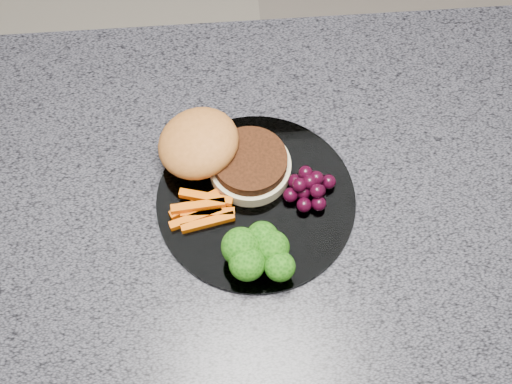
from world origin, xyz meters
TOP-DOWN VIEW (x-y plane):
  - island_cabinet at (0.00, 0.00)m, footprint 1.20×0.60m
  - countertop at (0.00, 0.00)m, footprint 1.20×0.60m
  - plate at (-0.10, -0.01)m, footprint 0.26×0.26m
  - burger at (-0.14, 0.05)m, footprint 0.20×0.16m
  - carrot_sticks at (-0.17, -0.02)m, footprint 0.09×0.06m
  - broccoli at (-0.10, -0.10)m, footprint 0.09×0.08m
  - grape_bunch at (-0.03, -0.00)m, footprint 0.07×0.06m

SIDE VIEW (x-z plane):
  - island_cabinet at x=0.00m, z-range 0.00..0.86m
  - countertop at x=0.00m, z-range 0.86..0.90m
  - plate at x=-0.10m, z-range 0.90..0.91m
  - carrot_sticks at x=-0.17m, z-range 0.90..0.92m
  - grape_bunch at x=-0.03m, z-range 0.90..0.94m
  - burger at x=-0.14m, z-range 0.90..0.96m
  - broccoli at x=-0.10m, z-range 0.91..0.97m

